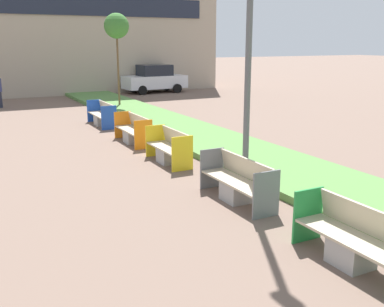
# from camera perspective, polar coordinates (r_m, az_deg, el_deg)

# --- Properties ---
(planter_grass_strip) EXTENTS (2.80, 120.00, 0.18)m
(planter_grass_strip) POSITION_cam_1_polar(r_m,az_deg,el_deg) (11.87, 12.45, -2.32)
(planter_grass_strip) COLOR #568442
(planter_grass_strip) RESTS_ON ground
(building_backdrop) EXTENTS (17.79, 6.80, 10.09)m
(building_backdrop) POSITION_cam_1_polar(r_m,az_deg,el_deg) (33.62, -13.80, 16.50)
(building_backdrop) COLOR tan
(building_backdrop) RESTS_ON ground
(bench_green_frame) EXTENTS (0.65, 2.04, 0.94)m
(bench_green_frame) POSITION_cam_1_polar(r_m,az_deg,el_deg) (7.44, 19.82, -10.61)
(bench_green_frame) COLOR #9E9B96
(bench_green_frame) RESTS_ON ground
(bench_grey_frame) EXTENTS (0.65, 2.16, 0.94)m
(bench_grey_frame) POSITION_cam_1_polar(r_m,az_deg,el_deg) (9.75, 5.85, -3.93)
(bench_grey_frame) COLOR #9E9B96
(bench_grey_frame) RESTS_ON ground
(bench_yellow_frame) EXTENTS (0.65, 1.88, 0.94)m
(bench_yellow_frame) POSITION_cam_1_polar(r_m,az_deg,el_deg) (12.76, -2.91, 0.41)
(bench_yellow_frame) COLOR #9E9B96
(bench_yellow_frame) RESTS_ON ground
(bench_orange_frame) EXTENTS (0.65, 2.07, 0.94)m
(bench_orange_frame) POSITION_cam_1_polar(r_m,az_deg,el_deg) (15.41, -7.42, 2.70)
(bench_orange_frame) COLOR #9E9B96
(bench_orange_frame) RESTS_ON ground
(bench_blue_frame) EXTENTS (0.65, 2.16, 0.94)m
(bench_blue_frame) POSITION_cam_1_polar(r_m,az_deg,el_deg) (18.91, -11.32, 4.64)
(bench_blue_frame) COLOR #9E9B96
(bench_blue_frame) RESTS_ON ground
(sapling_tree_far) EXTENTS (1.26, 1.26, 4.76)m
(sapling_tree_far) POSITION_cam_1_polar(r_m,az_deg,el_deg) (23.63, -9.56, 15.59)
(sapling_tree_far) COLOR brown
(sapling_tree_far) RESTS_ON ground
(parked_car_distant) EXTENTS (4.29, 2.00, 1.86)m
(parked_car_distant) POSITION_cam_1_polar(r_m,az_deg,el_deg) (30.83, -4.76, 9.41)
(parked_car_distant) COLOR silver
(parked_car_distant) RESTS_ON ground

